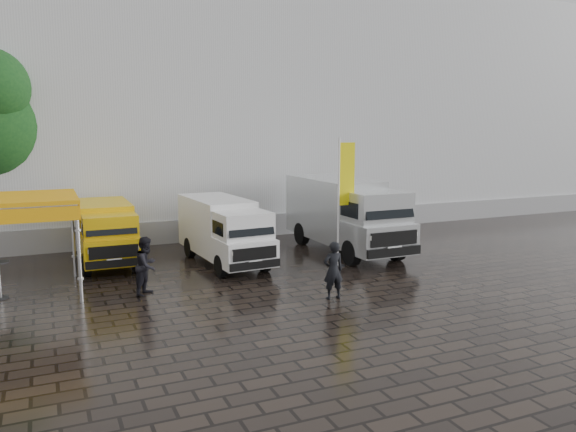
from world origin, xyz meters
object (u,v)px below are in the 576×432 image
Objects in this scene: van_white at (224,232)px; canopy_tent at (17,203)px; van_yellow at (106,234)px; wheelie_bin at (397,217)px; person_tent at (147,266)px; flagpole at (343,196)px; person_front at (333,270)px; van_silver at (346,216)px.

van_white is 1.65× the size of canopy_tent.
wheelie_bin is (14.31, 2.25, -0.58)m from van_yellow.
van_white is (3.98, -1.71, 0.07)m from van_yellow.
person_tent is at bearing -173.45° from wheelie_bin.
wheelie_bin is at bearing 9.21° from van_yellow.
flagpole reaches higher than person_front.
person_front is (-2.19, -3.38, -1.71)m from flagpole.
van_white reaches higher than wheelie_bin.
van_silver is at bearing -120.24° from person_front.
canopy_tent is 1.88× the size of person_tent.
van_silver is 1.45× the size of flagpole.
van_silver is at bearing -10.25° from van_yellow.
canopy_tent is (-11.81, -1.39, 1.33)m from van_silver.
flagpole is at bearing -120.59° from person_front.
van_white is 3.10× the size of person_tent.
van_yellow is at bearing 154.22° from flagpole.
van_silver is at bearing -162.86° from wheelie_bin.
van_yellow is 4.55m from person_tent.
person_tent is (-7.08, -0.73, -1.69)m from flagpole.
van_yellow is at bearing 152.85° from van_white.
flagpole is at bearing -122.60° from van_silver.
canopy_tent reaches higher than person_tent.
wheelie_bin is (6.53, 6.01, -2.03)m from flagpole.
flagpole is (7.78, -3.76, 1.46)m from van_yellow.
van_yellow is 8.76m from flagpole.
wheelie_bin is at bearing -130.54° from person_front.
van_yellow is at bearing 169.15° from wheelie_bin.
canopy_tent is at bearing 105.61° from person_tent.
person_front is (-3.49, -5.46, -0.60)m from van_silver.
person_front is 5.57m from person_tent.
canopy_tent is at bearing -23.69° from person_front.
van_white is 1.17× the size of flagpole.
person_tent is (-13.62, -6.74, 0.35)m from wheelie_bin.
person_tent is (-4.89, 2.65, 0.02)m from person_front.
person_tent is (-8.38, -2.80, -0.58)m from van_silver.
van_silver reaches higher than wheelie_bin.
wheelie_bin is at bearing 42.59° from flagpole.
wheelie_bin is at bearing -25.65° from person_tent.
van_white is 4.31m from person_tent.
van_white is at bearing 151.70° from flagpole.
canopy_tent reaches higher than van_silver.
van_white is 5.12× the size of wheelie_bin.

